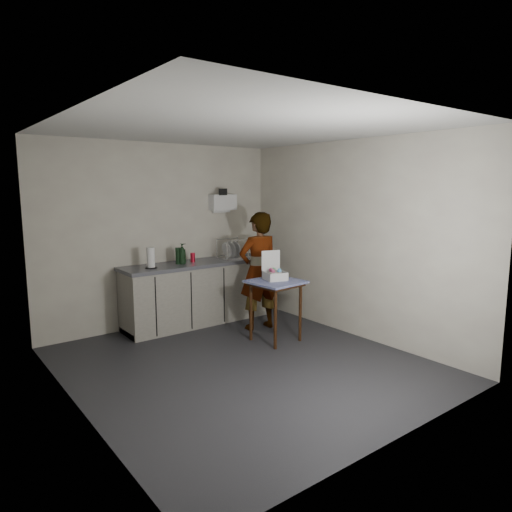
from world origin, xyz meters
TOP-DOWN VIEW (x-y plane):
  - ground at (0.00, 0.00)m, footprint 4.00×4.00m
  - wall_back at (0.00, 1.99)m, footprint 3.60×0.02m
  - wall_right at (1.79, 0.00)m, footprint 0.02×4.00m
  - wall_left at (-1.79, 0.00)m, footprint 0.02×4.00m
  - ceiling at (0.00, 0.00)m, footprint 3.60×4.00m
  - kitchen_counter at (0.40, 1.70)m, footprint 2.24×0.62m
  - wall_shelf at (1.00, 1.92)m, footprint 0.42×0.18m
  - side_table at (0.80, 0.40)m, footprint 0.66×0.66m
  - standing_man at (0.95, 0.95)m, footprint 0.64×0.46m
  - soap_bottle at (0.15, 1.67)m, footprint 0.16×0.16m
  - soda_can at (0.36, 1.75)m, footprint 0.07×0.07m
  - dark_bottle at (0.09, 1.70)m, footprint 0.07×0.07m
  - paper_towel at (-0.35, 1.63)m, footprint 0.16×0.16m
  - dish_rack at (0.99, 1.66)m, footprint 0.43×0.32m
  - bakery_box at (0.83, 0.47)m, footprint 0.32×0.33m

SIDE VIEW (x-z plane):
  - ground at x=0.00m, z-range 0.00..0.00m
  - kitchen_counter at x=0.40m, z-range -0.03..0.88m
  - side_table at x=0.80m, z-range 0.30..1.09m
  - standing_man at x=0.95m, z-range 0.00..1.65m
  - bakery_box at x=0.83m, z-range 0.69..1.06m
  - soda_can at x=0.36m, z-range 0.91..1.04m
  - dish_rack at x=0.99m, z-range 0.83..1.13m
  - dark_bottle at x=0.09m, z-range 0.91..1.14m
  - paper_towel at x=-0.35m, z-range 0.90..1.18m
  - soap_bottle at x=0.15m, z-range 0.91..1.20m
  - wall_back at x=0.00m, z-range 0.00..2.60m
  - wall_right at x=1.79m, z-range 0.00..2.60m
  - wall_left at x=-1.79m, z-range 0.00..2.60m
  - wall_shelf at x=1.00m, z-range 1.56..1.93m
  - ceiling at x=0.00m, z-range 2.59..2.60m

